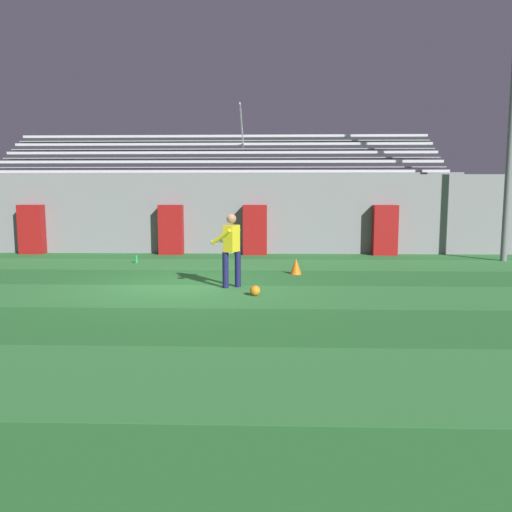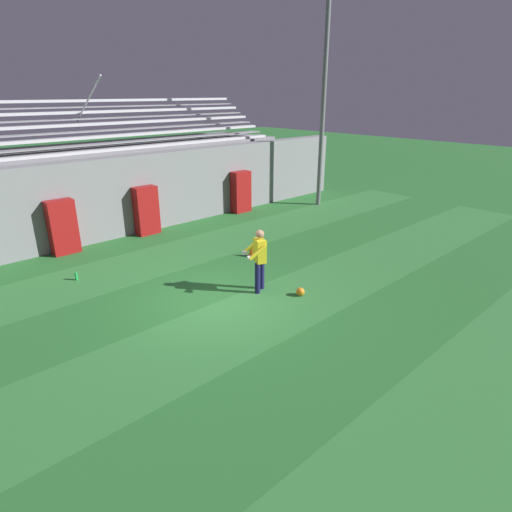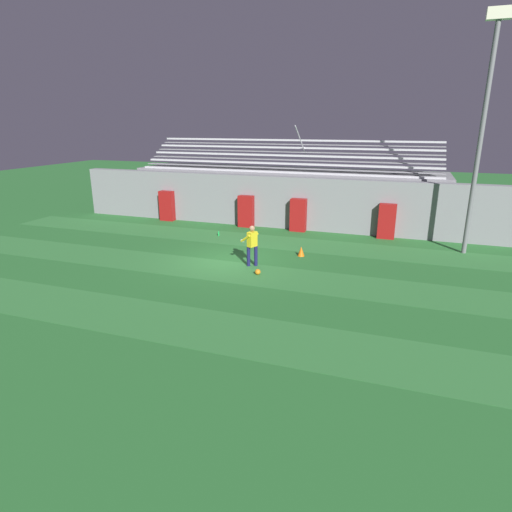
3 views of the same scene
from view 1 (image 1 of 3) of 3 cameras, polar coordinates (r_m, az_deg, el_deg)
The scene contains 14 objects.
ground_plane at distance 11.87m, azimuth -8.26°, elevation -3.22°, with size 80.00×80.00×0.00m, color #286B2D.
turf_stripe_near at distance 6.23m, azimuth -18.10°, elevation -12.95°, with size 28.00×2.35×0.01m, color #337A38.
turf_stripe_mid at distance 10.62m, azimuth -9.47°, elevation -4.44°, with size 28.00×2.35×0.01m, color #337A38.
turf_stripe_far at distance 15.19m, azimuth -6.03°, elevation -0.93°, with size 28.00×2.35×0.01m, color #337A38.
back_wall at distance 18.13m, azimuth -4.76°, elevation 4.80°, with size 24.00×0.60×2.80m, color gray.
padding_pillar_gate_left at distance 17.85m, azimuth -9.69°, elevation 2.98°, with size 0.83×0.44×1.74m, color maroon.
padding_pillar_gate_right at distance 17.50m, azimuth -0.11°, elevation 3.01°, with size 0.83×0.44×1.74m, color maroon.
padding_pillar_far_left at distance 19.46m, azimuth -24.25°, elevation 2.79°, with size 0.83×0.44×1.74m, color maroon.
padding_pillar_far_right at distance 17.93m, azimuth 14.51°, elevation 2.88°, with size 0.83×0.44×1.74m, color maroon.
bleacher_stand at distance 20.46m, azimuth -4.02°, elevation 5.35°, with size 18.00×4.05×5.43m.
goalkeeper at distance 11.24m, azimuth -2.89°, elevation 1.19°, with size 0.69×0.71×1.67m.
soccer_ball at distance 10.41m, azimuth -0.11°, elevation -3.97°, with size 0.22×0.22×0.22m, color orange.
traffic_cone at distance 13.26m, azimuth 4.59°, elevation -1.17°, with size 0.30×0.30×0.42m, color orange.
water_bottle at distance 15.77m, azimuth -13.52°, elevation -0.37°, with size 0.07×0.07×0.24m, color green.
Camera 1 is at (2.06, -11.50, 2.10)m, focal length 35.00 mm.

